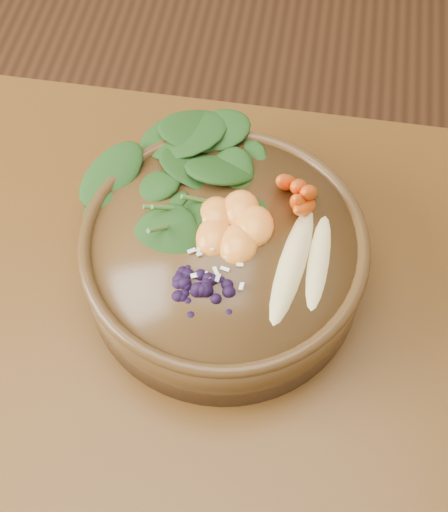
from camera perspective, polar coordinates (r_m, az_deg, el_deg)
The scene contains 8 objects.
dining_table at distance 0.92m, azimuth -11.29°, elevation -11.79°, with size 1.60×0.90×0.75m.
stoneware_bowl at distance 0.84m, azimuth 0.00°, elevation -0.36°, with size 0.33×0.33×0.09m, color #503416.
kale_heap at distance 0.83m, azimuth -1.60°, elevation 6.97°, with size 0.21×0.19×0.05m, color #1D4114, non-canonical shape.
carrot_cluster at distance 0.80m, azimuth 6.23°, elevation 6.68°, with size 0.07×0.07×0.09m, color #EE5213, non-canonical shape.
banana_halves at distance 0.78m, azimuth 6.63°, elevation 0.06°, with size 0.07×0.18×0.03m.
mandarin_cluster at distance 0.80m, azimuth 0.68°, elevation 3.09°, with size 0.09×0.10×0.04m, color orange, non-canonical shape.
blueberry_pile at distance 0.75m, azimuth -1.64°, elevation -1.92°, with size 0.15×0.11×0.05m, color black, non-canonical shape.
coconut_flakes at distance 0.78m, azimuth -0.44°, elevation 0.12°, with size 0.10×0.08×0.01m, color white, non-canonical shape.
Camera 1 is at (0.22, -0.27, 1.51)m, focal length 50.00 mm.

